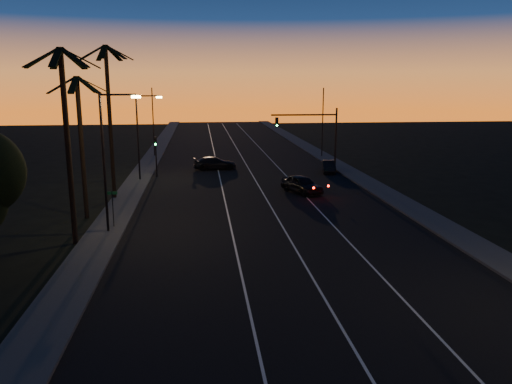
{
  "coord_description": "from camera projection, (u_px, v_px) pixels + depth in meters",
  "views": [
    {
      "loc": [
        -4.92,
        -11.98,
        9.52
      ],
      "look_at": [
        -1.29,
        20.35,
        2.43
      ],
      "focal_mm": 35.0,
      "sensor_mm": 36.0,
      "label": 1
    }
  ],
  "objects": [
    {
      "name": "palm_near",
      "position": [
        66.0,
        127.0,
        28.8
      ],
      "size": [
        4.25,
        4.16,
        11.53
      ],
      "color": "black",
      "rests_on": "ground"
    },
    {
      "name": "palm_mid",
      "position": [
        81.0,
        131.0,
        34.73
      ],
      "size": [
        4.25,
        4.16,
        10.03
      ],
      "color": "black",
      "rests_on": "ground"
    },
    {
      "name": "right_car",
      "position": [
        329.0,
        167.0,
        54.43
      ],
      "size": [
        2.06,
        4.04,
        1.27
      ],
      "color": "black",
      "rests_on": "road"
    },
    {
      "name": "palm_far",
      "position": [
        109.0,
        108.0,
        40.38
      ],
      "size": [
        4.25,
        4.16,
        12.53
      ],
      "color": "black",
      "rests_on": "ground"
    },
    {
      "name": "lane_stripe_left",
      "position": [
        224.0,
        196.0,
        43.0
      ],
      "size": [
        0.12,
        160.0,
        0.01
      ],
      "primitive_type": "cube",
      "color": "silver",
      "rests_on": "road"
    },
    {
      "name": "street_sign",
      "position": [
        113.0,
        205.0,
        33.06
      ],
      "size": [
        0.7,
        0.06,
        2.6
      ],
      "color": "black",
      "rests_on": "ground"
    },
    {
      "name": "signal_mast",
      "position": [
        314.0,
        129.0,
        52.79
      ],
      "size": [
        7.1,
        0.41,
        7.0
      ],
      "color": "black",
      "rests_on": "ground"
    },
    {
      "name": "lane_stripe_right",
      "position": [
        304.0,
        194.0,
        43.76
      ],
      "size": [
        0.12,
        160.0,
        0.01
      ],
      "primitive_type": "cube",
      "color": "silver",
      "rests_on": "road"
    },
    {
      "name": "signal_post",
      "position": [
        156.0,
        149.0,
        51.37
      ],
      "size": [
        0.28,
        0.37,
        4.2
      ],
      "color": "black",
      "rests_on": "ground"
    },
    {
      "name": "far_pole_right",
      "position": [
        323.0,
        123.0,
        64.93
      ],
      "size": [
        0.14,
        0.14,
        9.0
      ],
      "primitive_type": "cylinder",
      "color": "black",
      "rests_on": "ground"
    },
    {
      "name": "lead_car",
      "position": [
        302.0,
        184.0,
        44.12
      ],
      "size": [
        3.74,
        5.36,
        1.56
      ],
      "color": "black",
      "rests_on": "road"
    },
    {
      "name": "sidewalk_left",
      "position": [
        127.0,
        198.0,
        42.09
      ],
      "size": [
        2.4,
        170.0,
        0.16
      ],
      "primitive_type": "cube",
      "color": "#3A3A37",
      "rests_on": "ground"
    },
    {
      "name": "sidewalk_right",
      "position": [
        383.0,
        192.0,
        44.53
      ],
      "size": [
        2.4,
        170.0,
        0.16
      ],
      "primitive_type": "cube",
      "color": "#3A3A37",
      "rests_on": "ground"
    },
    {
      "name": "streetlight_left_near",
      "position": [
        108.0,
        152.0,
        31.32
      ],
      "size": [
        2.55,
        0.26,
        9.0
      ],
      "color": "black",
      "rests_on": "ground"
    },
    {
      "name": "lane_stripe_mid",
      "position": [
        264.0,
        195.0,
        43.38
      ],
      "size": [
        0.12,
        160.0,
        0.01
      ],
      "primitive_type": "cube",
      "color": "silver",
      "rests_on": "road"
    },
    {
      "name": "road",
      "position": [
        258.0,
        195.0,
        43.33
      ],
      "size": [
        20.0,
        170.0,
        0.01
      ],
      "primitive_type": "cube",
      "color": "black",
      "rests_on": "ground"
    },
    {
      "name": "cross_car",
      "position": [
        215.0,
        163.0,
        56.27
      ],
      "size": [
        5.03,
        2.41,
        1.41
      ],
      "color": "black",
      "rests_on": "road"
    },
    {
      "name": "streetlight_left_far",
      "position": [
        141.0,
        130.0,
        48.85
      ],
      "size": [
        2.55,
        0.26,
        8.5
      ],
      "color": "black",
      "rests_on": "ground"
    },
    {
      "name": "far_pole_left",
      "position": [
        153.0,
        123.0,
        65.44
      ],
      "size": [
        0.14,
        0.14,
        9.0
      ],
      "primitive_type": "cylinder",
      "color": "black",
      "rests_on": "ground"
    }
  ]
}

